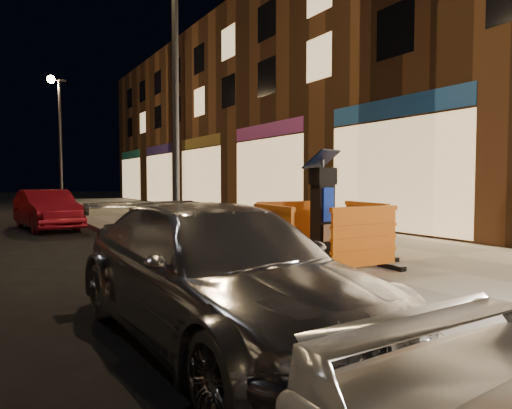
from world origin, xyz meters
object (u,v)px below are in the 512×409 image
barrier_front (364,239)px  barrier_back (289,228)px  parking_kiosk (323,210)px  car_red (48,229)px  barrier_bldgside (366,230)px  barrier_kerbside (273,237)px  car_silver (220,339)px

barrier_front → barrier_back: 1.90m
barrier_front → parking_kiosk: bearing=92.2°
barrier_front → barrier_back: bearing=92.2°
barrier_front → car_red: barrier_front is taller
barrier_bldgside → car_red: bearing=32.8°
barrier_back → car_red: bearing=120.6°
parking_kiosk → barrier_front: size_ratio=1.40×
barrier_bldgside → car_red: size_ratio=0.34×
barrier_bldgside → barrier_kerbside: bearing=99.2°
parking_kiosk → car_red: 9.80m
barrier_back → car_silver: bearing=-123.6°
barrier_back → car_silver: size_ratio=0.28×
car_silver → car_red: 11.24m
parking_kiosk → barrier_bldgside: size_ratio=1.40×
barrier_kerbside → car_silver: barrier_kerbside is taller
car_red → parking_kiosk: bearing=-78.3°
barrier_back → car_red: 8.87m
barrier_kerbside → barrier_bldgside: 1.90m
barrier_bldgside → car_red: (-4.04, 9.25, -0.63)m
parking_kiosk → car_red: size_ratio=0.47×
barrier_bldgside → car_silver: bearing=127.0°
parking_kiosk → barrier_back: 1.02m
barrier_back → barrier_bldgside: (0.95, -0.95, 0.00)m
barrier_front → barrier_kerbside: 1.34m
barrier_bldgside → parking_kiosk: bearing=99.2°
car_silver → car_red: bearing=89.0°
barrier_kerbside → parking_kiosk: bearing=-84.8°
car_red → barrier_kerbside: bearing=-83.8°
parking_kiosk → barrier_back: (0.00, 0.95, -0.38)m
barrier_back → barrier_bldgside: size_ratio=1.00×
parking_kiosk → barrier_front: 1.02m
barrier_front → car_silver: 3.08m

